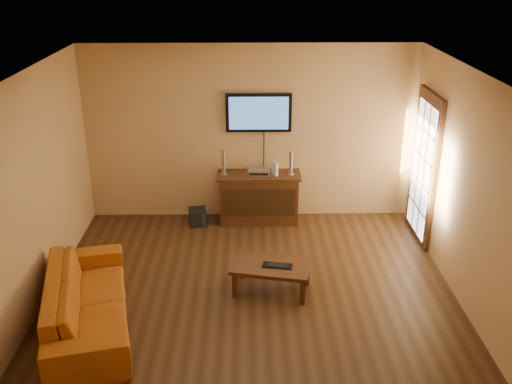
{
  "coord_description": "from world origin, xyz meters",
  "views": [
    {
      "loc": [
        -0.04,
        -5.82,
        3.89
      ],
      "look_at": [
        0.07,
        0.8,
        1.1
      ],
      "focal_mm": 40.0,
      "sensor_mm": 36.0,
      "label": 1
    }
  ],
  "objects_px": {
    "speaker_left": "(224,163)",
    "game_console": "(275,169)",
    "television": "(259,113)",
    "media_console": "(259,198)",
    "sofa": "(86,293)",
    "av_receiver": "(259,172)",
    "subwoofer": "(198,217)",
    "speaker_right": "(291,164)",
    "keyboard": "(277,265)",
    "bottle": "(204,221)",
    "coffee_table": "(271,268)"
  },
  "relations": [
    {
      "from": "speaker_right",
      "to": "game_console",
      "type": "distance_m",
      "value": 0.25
    },
    {
      "from": "television",
      "to": "keyboard",
      "type": "distance_m",
      "value": 2.61
    },
    {
      "from": "television",
      "to": "coffee_table",
      "type": "relative_size",
      "value": 0.94
    },
    {
      "from": "media_console",
      "to": "av_receiver",
      "type": "relative_size",
      "value": 3.8
    },
    {
      "from": "sofa",
      "to": "bottle",
      "type": "xyz_separation_m",
      "value": [
        1.12,
        2.46,
        -0.32
      ]
    },
    {
      "from": "sofa",
      "to": "subwoofer",
      "type": "relative_size",
      "value": 8.34
    },
    {
      "from": "game_console",
      "to": "bottle",
      "type": "relative_size",
      "value": 0.92
    },
    {
      "from": "subwoofer",
      "to": "media_console",
      "type": "bearing_deg",
      "value": -2.28
    },
    {
      "from": "speaker_right",
      "to": "keyboard",
      "type": "distance_m",
      "value": 2.12
    },
    {
      "from": "speaker_left",
      "to": "av_receiver",
      "type": "relative_size",
      "value": 1.21
    },
    {
      "from": "sofa",
      "to": "game_console",
      "type": "height_order",
      "value": "game_console"
    },
    {
      "from": "bottle",
      "to": "keyboard",
      "type": "xyz_separation_m",
      "value": [
        1.03,
        -1.82,
        0.28
      ]
    },
    {
      "from": "media_console",
      "to": "speaker_left",
      "type": "bearing_deg",
      "value": -178.16
    },
    {
      "from": "speaker_left",
      "to": "game_console",
      "type": "xyz_separation_m",
      "value": [
        0.77,
        -0.01,
        -0.08
      ]
    },
    {
      "from": "media_console",
      "to": "game_console",
      "type": "distance_m",
      "value": 0.55
    },
    {
      "from": "media_console",
      "to": "television",
      "type": "relative_size",
      "value": 1.28
    },
    {
      "from": "av_receiver",
      "to": "bottle",
      "type": "distance_m",
      "value": 1.14
    },
    {
      "from": "subwoofer",
      "to": "bottle",
      "type": "xyz_separation_m",
      "value": [
        0.1,
        -0.11,
        -0.03
      ]
    },
    {
      "from": "sofa",
      "to": "bottle",
      "type": "relative_size",
      "value": 9.8
    },
    {
      "from": "sofa",
      "to": "subwoofer",
      "type": "bearing_deg",
      "value": -35.19
    },
    {
      "from": "television",
      "to": "coffee_table",
      "type": "height_order",
      "value": "television"
    },
    {
      "from": "bottle",
      "to": "game_console",
      "type": "bearing_deg",
      "value": 10.48
    },
    {
      "from": "television",
      "to": "game_console",
      "type": "distance_m",
      "value": 0.87
    },
    {
      "from": "speaker_left",
      "to": "media_console",
      "type": "bearing_deg",
      "value": 1.84
    },
    {
      "from": "media_console",
      "to": "subwoofer",
      "type": "height_order",
      "value": "media_console"
    },
    {
      "from": "coffee_table",
      "to": "speaker_left",
      "type": "relative_size",
      "value": 2.59
    },
    {
      "from": "coffee_table",
      "to": "av_receiver",
      "type": "xyz_separation_m",
      "value": [
        -0.12,
        2.02,
        0.5
      ]
    },
    {
      "from": "television",
      "to": "speaker_left",
      "type": "distance_m",
      "value": 0.92
    },
    {
      "from": "media_console",
      "to": "game_console",
      "type": "height_order",
      "value": "game_console"
    },
    {
      "from": "speaker_left",
      "to": "game_console",
      "type": "height_order",
      "value": "speaker_left"
    },
    {
      "from": "television",
      "to": "bottle",
      "type": "xyz_separation_m",
      "value": [
        -0.85,
        -0.43,
        -1.58
      ]
    },
    {
      "from": "speaker_right",
      "to": "subwoofer",
      "type": "bearing_deg",
      "value": -176.27
    },
    {
      "from": "speaker_left",
      "to": "game_console",
      "type": "relative_size",
      "value": 1.99
    },
    {
      "from": "sofa",
      "to": "av_receiver",
      "type": "distance_m",
      "value": 3.36
    },
    {
      "from": "television",
      "to": "bottle",
      "type": "distance_m",
      "value": 1.85
    },
    {
      "from": "bottle",
      "to": "av_receiver",
      "type": "bearing_deg",
      "value": 16.04
    },
    {
      "from": "keyboard",
      "to": "speaker_left",
      "type": "bearing_deg",
      "value": 109.39
    },
    {
      "from": "sofa",
      "to": "speaker_right",
      "type": "xyz_separation_m",
      "value": [
        2.45,
        2.66,
        0.53
      ]
    },
    {
      "from": "subwoofer",
      "to": "television",
      "type": "bearing_deg",
      "value": 9.25
    },
    {
      "from": "sofa",
      "to": "television",
      "type": "bearing_deg",
      "value": -47.76
    },
    {
      "from": "game_console",
      "to": "media_console",
      "type": "bearing_deg",
      "value": 150.04
    },
    {
      "from": "speaker_left",
      "to": "television",
      "type": "bearing_deg",
      "value": 22.35
    },
    {
      "from": "subwoofer",
      "to": "bottle",
      "type": "bearing_deg",
      "value": -57.45
    },
    {
      "from": "bottle",
      "to": "television",
      "type": "bearing_deg",
      "value": 26.86
    },
    {
      "from": "coffee_table",
      "to": "sofa",
      "type": "bearing_deg",
      "value": -161.95
    },
    {
      "from": "sofa",
      "to": "game_console",
      "type": "bearing_deg",
      "value": -53.21
    },
    {
      "from": "av_receiver",
      "to": "keyboard",
      "type": "relative_size",
      "value": 0.88
    },
    {
      "from": "media_console",
      "to": "sofa",
      "type": "distance_m",
      "value": 3.33
    },
    {
      "from": "television",
      "to": "sofa",
      "type": "bearing_deg",
      "value": -124.24
    },
    {
      "from": "game_console",
      "to": "keyboard",
      "type": "xyz_separation_m",
      "value": [
        -0.06,
        -2.03,
        -0.5
      ]
    }
  ]
}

